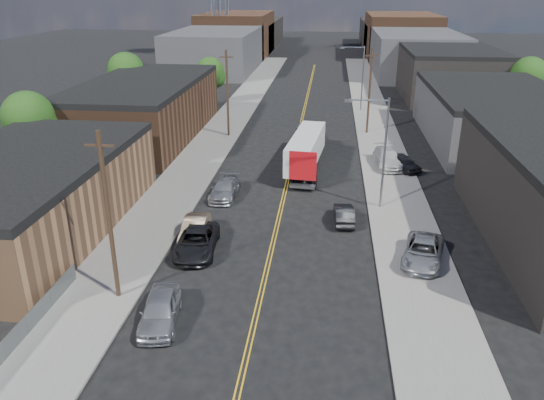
% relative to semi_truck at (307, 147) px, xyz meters
% --- Properties ---
extents(ground, '(260.00, 260.00, 0.00)m').
position_rel_semi_truck_xyz_m(ground, '(-1.50, 25.16, -2.07)').
color(ground, black).
rests_on(ground, ground).
extents(centerline, '(0.32, 120.00, 0.01)m').
position_rel_semi_truck_xyz_m(centerline, '(-1.50, 10.16, -2.07)').
color(centerline, gold).
rests_on(centerline, ground).
extents(sidewalk_left, '(5.00, 140.00, 0.15)m').
position_rel_semi_truck_xyz_m(sidewalk_left, '(-11.00, 10.16, -2.00)').
color(sidewalk_left, slate).
rests_on(sidewalk_left, ground).
extents(sidewalk_right, '(5.00, 140.00, 0.15)m').
position_rel_semi_truck_xyz_m(sidewalk_right, '(8.00, 10.16, -2.00)').
color(sidewalk_right, slate).
rests_on(sidewalk_right, ground).
extents(warehouse_tan, '(12.00, 22.00, 5.60)m').
position_rel_semi_truck_xyz_m(warehouse_tan, '(-19.50, -16.84, 0.73)').
color(warehouse_tan, '#8C6140').
rests_on(warehouse_tan, ground).
extents(warehouse_brown, '(12.00, 26.00, 6.60)m').
position_rel_semi_truck_xyz_m(warehouse_brown, '(-19.50, 9.16, 1.23)').
color(warehouse_brown, '#482C1C').
rests_on(warehouse_brown, ground).
extents(industrial_right_b, '(14.00, 24.00, 6.10)m').
position_rel_semi_truck_xyz_m(industrial_right_b, '(20.50, 11.16, 0.98)').
color(industrial_right_b, '#313133').
rests_on(industrial_right_b, ground).
extents(industrial_right_c, '(14.00, 22.00, 7.60)m').
position_rel_semi_truck_xyz_m(industrial_right_c, '(20.50, 37.16, 1.73)').
color(industrial_right_c, black).
rests_on(industrial_right_c, ground).
extents(skyline_left_a, '(16.00, 30.00, 8.00)m').
position_rel_semi_truck_xyz_m(skyline_left_a, '(-21.50, 60.16, 1.93)').
color(skyline_left_a, '#313133').
rests_on(skyline_left_a, ground).
extents(skyline_right_a, '(16.00, 30.00, 8.00)m').
position_rel_semi_truck_xyz_m(skyline_right_a, '(18.50, 60.16, 1.93)').
color(skyline_right_a, '#313133').
rests_on(skyline_right_a, ground).
extents(skyline_left_b, '(16.00, 26.00, 10.00)m').
position_rel_semi_truck_xyz_m(skyline_left_b, '(-21.50, 85.16, 2.93)').
color(skyline_left_b, '#482C1C').
rests_on(skyline_left_b, ground).
extents(skyline_right_b, '(16.00, 26.00, 10.00)m').
position_rel_semi_truck_xyz_m(skyline_right_b, '(18.50, 85.16, 2.93)').
color(skyline_right_b, '#482C1C').
rests_on(skyline_right_b, ground).
extents(skyline_left_c, '(16.00, 40.00, 7.00)m').
position_rel_semi_truck_xyz_m(skyline_left_c, '(-21.50, 105.16, 1.43)').
color(skyline_left_c, black).
rests_on(skyline_left_c, ground).
extents(skyline_right_c, '(16.00, 40.00, 7.00)m').
position_rel_semi_truck_xyz_m(skyline_right_c, '(18.50, 105.16, 1.43)').
color(skyline_right_c, black).
rests_on(skyline_right_c, ground).
extents(streetlight_near, '(3.39, 0.25, 9.00)m').
position_rel_semi_truck_xyz_m(streetlight_near, '(6.10, -9.84, 3.25)').
color(streetlight_near, gray).
rests_on(streetlight_near, ground).
extents(streetlight_far, '(3.39, 0.25, 9.00)m').
position_rel_semi_truck_xyz_m(streetlight_far, '(6.10, 25.16, 3.25)').
color(streetlight_far, gray).
rests_on(streetlight_far, ground).
extents(utility_pole_left_near, '(1.60, 0.26, 10.00)m').
position_rel_semi_truck_xyz_m(utility_pole_left_near, '(-9.70, -24.84, 3.07)').
color(utility_pole_left_near, black).
rests_on(utility_pole_left_near, ground).
extents(utility_pole_left_far, '(1.60, 0.26, 10.00)m').
position_rel_semi_truck_xyz_m(utility_pole_left_far, '(-9.70, 10.16, 3.07)').
color(utility_pole_left_far, black).
rests_on(utility_pole_left_far, ground).
extents(utility_pole_right, '(1.60, 0.26, 10.00)m').
position_rel_semi_truck_xyz_m(utility_pole_right, '(6.70, 13.16, 3.07)').
color(utility_pole_right, black).
rests_on(utility_pole_right, ground).
extents(tree_left_near, '(4.85, 4.76, 7.91)m').
position_rel_semi_truck_xyz_m(tree_left_near, '(-25.44, -4.84, 3.10)').
color(tree_left_near, black).
rests_on(tree_left_near, ground).
extents(tree_left_mid, '(5.10, 5.04, 8.37)m').
position_rel_semi_truck_xyz_m(tree_left_mid, '(-25.44, 20.16, 3.41)').
color(tree_left_mid, black).
rests_on(tree_left_mid, ground).
extents(tree_left_far, '(4.35, 4.20, 6.97)m').
position_rel_semi_truck_xyz_m(tree_left_far, '(-15.44, 27.16, 2.49)').
color(tree_left_far, black).
rests_on(tree_left_far, ground).
extents(tree_right_far, '(4.85, 4.76, 7.91)m').
position_rel_semi_truck_xyz_m(tree_right_far, '(28.56, 25.16, 3.10)').
color(tree_right_far, black).
rests_on(tree_right_far, ground).
extents(semi_truck, '(3.47, 14.14, 3.64)m').
position_rel_semi_truck_xyz_m(semi_truck, '(0.00, 0.00, 0.00)').
color(semi_truck, silver).
rests_on(semi_truck, ground).
extents(car_left_a, '(2.56, 5.01, 1.63)m').
position_rel_semi_truck_xyz_m(car_left_a, '(-6.50, -27.01, -1.26)').
color(car_left_a, '#A9ACAE').
rests_on(car_left_a, ground).
extents(car_left_b, '(1.80, 4.67, 1.52)m').
position_rel_semi_truck_xyz_m(car_left_b, '(-7.11, -16.84, -1.31)').
color(car_left_b, '#7D6951').
rests_on(car_left_b, ground).
extents(car_left_c, '(3.03, 5.82, 1.57)m').
position_rel_semi_truck_xyz_m(car_left_c, '(-6.50, -18.84, -1.29)').
color(car_left_c, black).
rests_on(car_left_c, ground).
extents(car_left_d, '(2.15, 5.09, 1.47)m').
position_rel_semi_truck_xyz_m(car_left_d, '(-6.50, -8.84, -1.34)').
color(car_left_d, gray).
rests_on(car_left_d, ground).
extents(car_right_oncoming, '(1.62, 4.10, 1.33)m').
position_rel_semi_truck_xyz_m(car_right_oncoming, '(3.50, -12.90, -1.41)').
color(car_right_oncoming, black).
rests_on(car_right_oncoming, ground).
extents(car_right_lot_a, '(3.58, 5.65, 1.45)m').
position_rel_semi_truck_xyz_m(car_right_lot_a, '(8.49, -18.84, -1.20)').
color(car_right_lot_a, '#A5A6AA').
rests_on(car_right_lot_a, sidewalk_right).
extents(car_right_lot_b, '(2.82, 5.88, 1.65)m').
position_rel_semi_truck_xyz_m(car_right_lot_b, '(8.00, 0.56, -1.10)').
color(car_right_lot_b, '#BDBDBD').
rests_on(car_right_lot_b, sidewalk_right).
extents(car_right_lot_c, '(3.46, 4.54, 1.44)m').
position_rel_semi_truck_xyz_m(car_right_lot_c, '(9.45, -0.37, -1.20)').
color(car_right_lot_c, black).
rests_on(car_right_lot_c, sidewalk_right).
extents(car_ahead_truck, '(3.15, 5.72, 1.52)m').
position_rel_semi_truck_xyz_m(car_ahead_truck, '(-0.00, 9.13, -1.31)').
color(car_ahead_truck, black).
rests_on(car_ahead_truck, ground).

